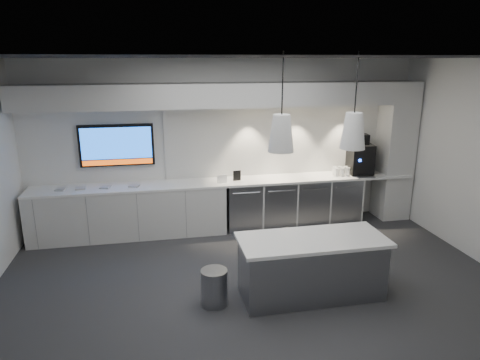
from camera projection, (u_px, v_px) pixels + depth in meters
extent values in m
plane|color=#303133|center=(256.00, 288.00, 5.78)|extent=(7.00, 7.00, 0.00)
plane|color=black|center=(259.00, 57.00, 4.96)|extent=(7.00, 7.00, 0.00)
plane|color=white|center=(226.00, 144.00, 7.73)|extent=(7.00, 0.00, 7.00)
plane|color=white|center=(340.00, 277.00, 3.01)|extent=(7.00, 0.00, 7.00)
cube|color=white|center=(229.00, 182.00, 7.59)|extent=(6.80, 0.65, 0.04)
cube|color=silver|center=(130.00, 212.00, 7.39)|extent=(3.30, 0.63, 0.86)
cube|color=gray|center=(243.00, 205.00, 7.76)|extent=(0.60, 0.61, 0.85)
cube|color=gray|center=(276.00, 203.00, 7.88)|extent=(0.60, 0.61, 0.85)
cube|color=gray|center=(309.00, 201.00, 8.00)|extent=(0.60, 0.61, 0.85)
cube|color=gray|center=(340.00, 199.00, 8.11)|extent=(0.60, 0.61, 0.85)
cube|color=silver|center=(290.00, 139.00, 7.92)|extent=(4.60, 0.03, 1.30)
cube|color=silver|center=(228.00, 95.00, 7.20)|extent=(6.90, 0.60, 0.40)
cube|color=silver|center=(395.00, 151.00, 8.10)|extent=(0.55, 0.55, 2.60)
cube|color=black|center=(117.00, 145.00, 7.32)|extent=(1.25, 0.06, 0.72)
cube|color=blue|center=(116.00, 143.00, 7.27)|extent=(1.17, 0.00, 0.54)
cube|color=#D94B0C|center=(118.00, 162.00, 7.36)|extent=(1.17, 0.00, 0.09)
cube|color=gray|center=(311.00, 268.00, 5.52)|extent=(1.80, 0.73, 0.75)
cube|color=white|center=(312.00, 240.00, 5.41)|extent=(1.89, 0.82, 0.04)
cylinder|color=gray|center=(214.00, 287.00, 5.33)|extent=(0.43, 0.43, 0.47)
cube|color=black|center=(360.00, 159.00, 8.00)|extent=(0.46, 0.51, 0.56)
cube|color=black|center=(362.00, 139.00, 7.90)|extent=(0.25, 0.25, 0.18)
cube|color=gray|center=(365.00, 176.00, 7.84)|extent=(0.33, 0.24, 0.03)
cube|color=black|center=(237.00, 176.00, 7.58)|extent=(0.14, 0.04, 0.18)
cube|color=white|center=(222.00, 179.00, 7.44)|extent=(0.18, 0.05, 0.14)
cube|color=#A8A8A8|center=(61.00, 189.00, 7.04)|extent=(0.19, 0.19, 0.02)
cube|color=#A8A8A8|center=(80.00, 188.00, 7.10)|extent=(0.18, 0.18, 0.02)
cube|color=#A8A8A8|center=(105.00, 187.00, 7.16)|extent=(0.20, 0.20, 0.02)
cube|color=#A8A8A8|center=(134.00, 186.00, 7.24)|extent=(0.20, 0.20, 0.02)
cone|color=silver|center=(281.00, 133.00, 4.95)|extent=(0.31, 0.31, 0.44)
cylinder|color=black|center=(283.00, 83.00, 4.80)|extent=(0.02, 0.02, 0.70)
cone|color=silver|center=(353.00, 131.00, 5.12)|extent=(0.31, 0.31, 0.44)
cylinder|color=black|center=(357.00, 82.00, 4.96)|extent=(0.02, 0.02, 0.70)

